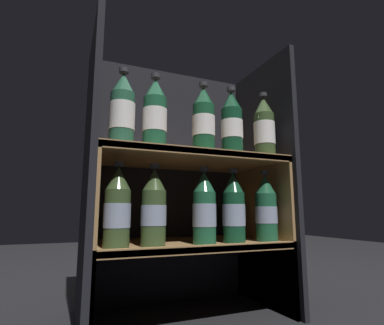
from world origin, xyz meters
The scene contains 15 objects.
fridge_back_wall centered at (0.00, 0.38, 0.48)m, with size 0.70×0.02×0.97m, color black.
fridge_side_left centered at (-0.34, 0.18, 0.48)m, with size 0.02×0.41×0.97m, color black.
fridge_side_right centered at (0.34, 0.18, 0.48)m, with size 0.02×0.41×0.97m, color black.
shelf_lower centered at (0.00, 0.17, 0.20)m, with size 0.66×0.37×0.25m.
shelf_upper centered at (0.00, 0.18, 0.40)m, with size 0.66×0.37×0.55m.
bottle_upper_front_0 centered at (-0.26, 0.06, 0.66)m, with size 0.08×0.08×0.25m.
bottle_upper_front_1 centered at (-0.15, 0.06, 0.66)m, with size 0.08×0.08×0.25m.
bottle_upper_front_2 centered at (0.02, 0.06, 0.66)m, with size 0.08×0.08×0.25m.
bottle_upper_front_3 centered at (0.13, 0.06, 0.66)m, with size 0.08×0.08×0.25m.
bottle_upper_front_4 centered at (0.26, 0.06, 0.66)m, with size 0.08×0.08×0.25m.
bottle_lower_front_0 centered at (-0.26, 0.06, 0.36)m, with size 0.08×0.08×0.25m.
bottle_lower_front_1 centered at (-0.15, 0.06, 0.36)m, with size 0.08×0.08×0.25m.
bottle_lower_front_2 centered at (0.02, 0.06, 0.36)m, with size 0.08×0.08×0.25m.
bottle_lower_front_3 centered at (0.13, 0.06, 0.36)m, with size 0.08×0.08×0.25m.
bottle_lower_front_4 centered at (0.26, 0.06, 0.36)m, with size 0.08×0.08×0.25m.
Camera 1 is at (-0.39, -0.83, 0.35)m, focal length 28.00 mm.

